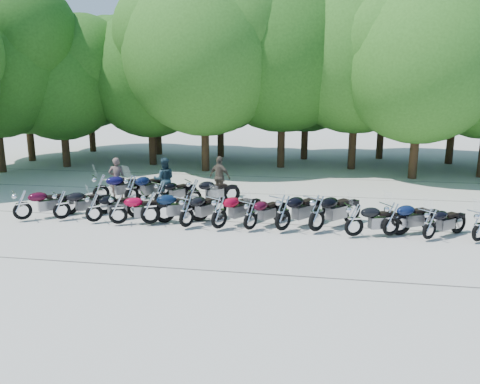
% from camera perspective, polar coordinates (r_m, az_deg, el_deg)
% --- Properties ---
extents(ground, '(90.00, 90.00, 0.00)m').
position_cam_1_polar(ground, '(15.19, -0.92, -5.30)').
color(ground, '#A9A599').
rests_on(ground, ground).
extents(tree_0, '(7.50, 7.50, 9.21)m').
position_cam_1_polar(tree_0, '(32.61, -24.86, 13.01)').
color(tree_0, '#3A2614').
rests_on(tree_0, ground).
extents(tree_1, '(6.97, 6.97, 8.55)m').
position_cam_1_polar(tree_1, '(29.34, -21.10, 12.70)').
color(tree_1, '#3A2614').
rests_on(tree_1, ground).
extents(tree_2, '(7.31, 7.31, 8.97)m').
position_cam_1_polar(tree_2, '(28.78, -10.98, 13.82)').
color(tree_2, '#3A2614').
rests_on(tree_2, ground).
extents(tree_3, '(8.70, 8.70, 10.67)m').
position_cam_1_polar(tree_3, '(26.22, -4.44, 16.33)').
color(tree_3, '#3A2614').
rests_on(tree_3, ground).
extents(tree_4, '(9.13, 9.13, 11.20)m').
position_cam_1_polar(tree_4, '(27.43, 5.26, 16.82)').
color(tree_4, '#3A2614').
rests_on(tree_4, ground).
extents(tree_5, '(9.04, 9.04, 11.10)m').
position_cam_1_polar(tree_5, '(27.54, 14.12, 16.35)').
color(tree_5, '#3A2614').
rests_on(tree_5, ground).
extents(tree_6, '(8.00, 8.00, 9.82)m').
position_cam_1_polar(tree_6, '(25.53, 21.26, 14.47)').
color(tree_6, '#3A2614').
rests_on(tree_6, ground).
extents(tree_9, '(7.59, 7.59, 9.32)m').
position_cam_1_polar(tree_9, '(35.65, -18.07, 13.55)').
color(tree_9, '#3A2614').
rests_on(tree_9, ground).
extents(tree_10, '(7.78, 7.78, 9.55)m').
position_cam_1_polar(tree_10, '(33.02, -10.22, 14.30)').
color(tree_10, '#3A2614').
rests_on(tree_10, ground).
extents(tree_11, '(7.56, 7.56, 9.28)m').
position_cam_1_polar(tree_11, '(31.28, -2.45, 14.28)').
color(tree_11, '#3A2614').
rests_on(tree_11, ground).
extents(tree_12, '(7.88, 7.88, 9.67)m').
position_cam_1_polar(tree_12, '(30.69, 8.13, 14.62)').
color(tree_12, '#3A2614').
rests_on(tree_12, ground).
extents(tree_13, '(8.31, 8.31, 10.20)m').
position_cam_1_polar(tree_13, '(31.97, 17.29, 14.68)').
color(tree_13, '#3A2614').
rests_on(tree_13, ground).
extents(tree_14, '(8.02, 8.02, 9.84)m').
position_cam_1_polar(tree_14, '(31.38, 25.05, 13.73)').
color(tree_14, '#3A2614').
rests_on(tree_14, ground).
extents(motorcycle_0, '(2.11, 2.04, 1.27)m').
position_cam_1_polar(motorcycle_0, '(18.26, -25.05, -1.34)').
color(motorcycle_0, '#3B081A').
rests_on(motorcycle_0, ground).
extents(motorcycle_1, '(2.01, 2.02, 1.23)m').
position_cam_1_polar(motorcycle_1, '(17.81, -20.95, -1.37)').
color(motorcycle_1, black).
rests_on(motorcycle_1, ground).
extents(motorcycle_2, '(2.02, 1.86, 1.19)m').
position_cam_1_polar(motorcycle_2, '(17.09, -17.40, -1.76)').
color(motorcycle_2, black).
rests_on(motorcycle_2, ground).
extents(motorcycle_3, '(2.29, 1.47, 1.25)m').
position_cam_1_polar(motorcycle_3, '(16.57, -14.67, -1.93)').
color(motorcycle_3, '#A10529').
rests_on(motorcycle_3, ground).
extents(motorcycle_4, '(2.45, 1.75, 1.35)m').
position_cam_1_polar(motorcycle_4, '(16.32, -10.89, -1.78)').
color(motorcycle_4, '#0B1932').
rests_on(motorcycle_4, ground).
extents(motorcycle_5, '(1.74, 2.33, 1.29)m').
position_cam_1_polar(motorcycle_5, '(15.79, -6.55, -2.23)').
color(motorcycle_5, black).
rests_on(motorcycle_5, ground).
extents(motorcycle_6, '(1.95, 2.33, 1.33)m').
position_cam_1_polar(motorcycle_6, '(15.52, -2.57, -2.35)').
color(motorcycle_6, maroon).
rests_on(motorcycle_6, ground).
extents(motorcycle_7, '(1.75, 2.11, 1.20)m').
position_cam_1_polar(motorcycle_7, '(15.43, 1.27, -2.69)').
color(motorcycle_7, '#3C0819').
rests_on(motorcycle_7, ground).
extents(motorcycle_8, '(2.15, 2.43, 1.41)m').
position_cam_1_polar(motorcycle_8, '(15.34, 5.27, -2.42)').
color(motorcycle_8, black).
rests_on(motorcycle_8, ground).
extents(motorcycle_9, '(2.26, 2.41, 1.43)m').
position_cam_1_polar(motorcycle_9, '(15.40, 9.37, -2.44)').
color(motorcycle_9, black).
rests_on(motorcycle_9, ground).
extents(motorcycle_10, '(2.31, 1.40, 1.25)m').
position_cam_1_polar(motorcycle_10, '(15.18, 13.77, -3.23)').
color(motorcycle_10, black).
rests_on(motorcycle_10, ground).
extents(motorcycle_11, '(2.30, 1.76, 1.28)m').
position_cam_1_polar(motorcycle_11, '(15.57, 17.98, -3.04)').
color(motorcycle_11, '#0C1738').
rests_on(motorcycle_11, ground).
extents(motorcycle_12, '(1.96, 1.81, 1.16)m').
position_cam_1_polar(motorcycle_12, '(15.63, 22.14, -3.53)').
color(motorcycle_12, black).
rests_on(motorcycle_12, ground).
extents(motorcycle_13, '(2.03, 1.80, 1.18)m').
position_cam_1_polar(motorcycle_13, '(16.05, 27.18, -3.57)').
color(motorcycle_13, black).
rests_on(motorcycle_13, ground).
extents(motorcycle_14, '(2.37, 2.09, 1.38)m').
position_cam_1_polar(motorcycle_14, '(19.85, -16.62, 0.57)').
color(motorcycle_14, '#110E3E').
rests_on(motorcycle_14, ground).
extents(motorcycle_15, '(1.83, 2.52, 1.39)m').
position_cam_1_polar(motorcycle_15, '(19.22, -13.11, 0.40)').
color(motorcycle_15, '#0C1637').
rests_on(motorcycle_15, ground).
extents(motorcycle_16, '(1.74, 2.02, 1.16)m').
position_cam_1_polar(motorcycle_16, '(18.81, -9.66, -0.07)').
color(motorcycle_16, black).
rests_on(motorcycle_16, ground).
extents(motorcycle_17, '(2.26, 1.91, 1.29)m').
position_cam_1_polar(motorcycle_17, '(18.49, -5.65, 0.03)').
color(motorcycle_17, black).
rests_on(motorcycle_17, ground).
extents(rider_0, '(0.76, 0.62, 1.82)m').
position_cam_1_polar(rider_0, '(20.26, -14.77, 1.56)').
color(rider_0, brown).
rests_on(rider_0, ground).
extents(rider_1, '(1.07, 0.95, 1.83)m').
position_cam_1_polar(rider_1, '(19.70, -9.22, 1.53)').
color(rider_1, '#1E353E').
rests_on(rider_1, ground).
extents(rider_2, '(1.14, 0.84, 1.80)m').
position_cam_1_polar(rider_2, '(20.00, -2.46, 1.82)').
color(rider_2, brown).
rests_on(rider_2, ground).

